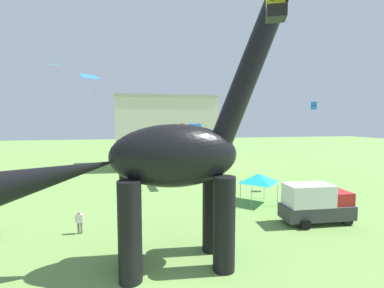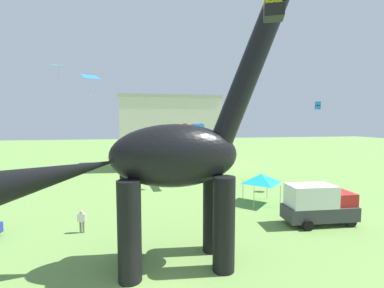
{
  "view_description": "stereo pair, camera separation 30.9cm",
  "coord_description": "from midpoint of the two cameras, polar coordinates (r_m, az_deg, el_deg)",
  "views": [
    {
      "loc": [
        -0.94,
        -10.34,
        8.09
      ],
      "look_at": [
        2.21,
        4.22,
        6.86
      ],
      "focal_mm": 24.8,
      "sensor_mm": 36.0,
      "label": 1
    },
    {
      "loc": [
        -0.64,
        -10.4,
        8.09
      ],
      "look_at": [
        2.21,
        4.22,
        6.86
      ],
      "focal_mm": 24.8,
      "sensor_mm": 36.0,
      "label": 2
    }
  ],
  "objects": [
    {
      "name": "dinosaur_sculpture",
      "position": [
        14.68,
        -3.39,
        -2.52
      ],
      "size": [
        16.52,
        3.5,
        17.27
      ],
      "rotation": [
        0.0,
        0.0,
        0.51
      ],
      "color": "black",
      "rests_on": "ground_plane"
    },
    {
      "name": "parked_box_truck",
      "position": [
        23.77,
        25.86,
        -11.49
      ],
      "size": [
        5.73,
        2.46,
        3.2
      ],
      "rotation": [
        0.0,
        0.0,
        -0.07
      ],
      "color": "#38383D",
      "rests_on": "ground_plane"
    },
    {
      "name": "person_photographer",
      "position": [
        21.62,
        -22.24,
        -14.72
      ],
      "size": [
        0.63,
        0.28,
        1.69
      ],
      "rotation": [
        0.0,
        0.0,
        2.34
      ],
      "color": "#6B6056",
      "rests_on": "ground_plane"
    },
    {
      "name": "festival_canopy_tent",
      "position": [
        27.37,
        14.98,
        -7.13
      ],
      "size": [
        3.15,
        3.15,
        3.0
      ],
      "color": "#B2B2B7",
      "rests_on": "ground_plane"
    },
    {
      "name": "kite_far_right",
      "position": [
        34.37,
        25.66,
        7.46
      ],
      "size": [
        0.88,
        0.88,
        0.9
      ],
      "color": "#287AE5"
    },
    {
      "name": "kite_high_right",
      "position": [
        11.12,
        18.07,
        26.59
      ],
      "size": [
        0.9,
        0.9,
        0.99
      ],
      "color": "yellow"
    },
    {
      "name": "kite_mid_left",
      "position": [
        32.25,
        0.8,
        3.72
      ],
      "size": [
        2.71,
        3.09,
        0.89
      ],
      "color": "#287AE5"
    },
    {
      "name": "kite_high_left",
      "position": [
        35.6,
        -26.63,
        14.92
      ],
      "size": [
        1.73,
        1.57,
        1.75
      ],
      "color": "#19B2B7"
    },
    {
      "name": "kite_near_high",
      "position": [
        17.57,
        -20.52,
        13.33
      ],
      "size": [
        1.22,
        1.12,
        1.33
      ],
      "color": "#287AE5"
    },
    {
      "name": "background_building_block",
      "position": [
        49.28,
        -4.9,
        2.64
      ],
      "size": [
        17.1,
        11.93,
        12.61
      ],
      "color": "beige",
      "rests_on": "ground_plane"
    }
  ]
}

